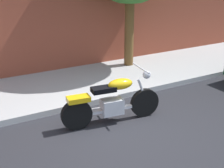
% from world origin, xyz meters
% --- Properties ---
extents(ground_plane, '(60.00, 60.00, 0.00)m').
position_xyz_m(ground_plane, '(0.00, 0.00, 0.00)').
color(ground_plane, '#28282D').
extents(sidewalk, '(19.43, 2.50, 0.14)m').
position_xyz_m(sidewalk, '(0.00, 2.49, 0.07)').
color(sidewalk, '#B0B0B0').
rests_on(sidewalk, ground).
extents(motorcycle, '(2.11, 0.71, 1.12)m').
position_xyz_m(motorcycle, '(-0.02, 0.36, 0.46)').
color(motorcycle, black).
rests_on(motorcycle, ground).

